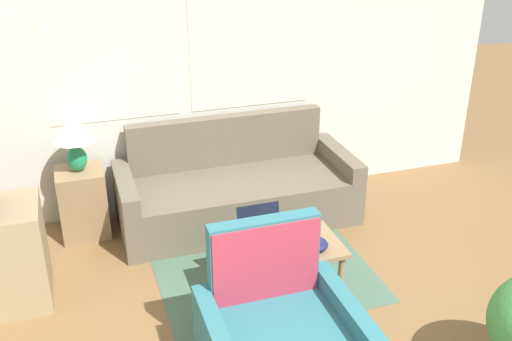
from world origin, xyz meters
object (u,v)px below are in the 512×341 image
snack_bowl (315,244)px  couch (236,191)px  cup_navy (314,223)px  book_red (296,234)px  table_lamp (74,135)px  cup_yellow (229,245)px  laptop (264,240)px  coffee_table (278,253)px

snack_bowl → couch: bearing=98.3°
couch → cup_navy: couch is taller
cup_navy → book_red: (-0.17, -0.06, -0.03)m
table_lamp → book_red: table_lamp is taller
cup_navy → cup_yellow: (-0.67, -0.08, -0.01)m
table_lamp → snack_bowl: bearing=-44.1°
laptop → coffee_table: bearing=-20.0°
coffee_table → cup_navy: cup_navy is taller
cup_yellow → laptop: bearing=-8.8°
book_red → snack_bowl: bearing=-71.9°
cup_navy → snack_bowl: cup_navy is taller
couch → snack_bowl: couch is taller
cup_yellow → snack_bowl: size_ratio=0.47×
book_red → couch: bearing=96.5°
couch → laptop: couch is taller
couch → cup_navy: (0.29, -1.05, 0.20)m
laptop → snack_bowl: laptop is taller
table_lamp → book_red: size_ratio=1.99×
laptop → snack_bowl: (0.33, -0.14, -0.02)m
coffee_table → snack_bowl: bearing=-23.7°
laptop → cup_navy: (0.43, 0.12, -0.01)m
cup_yellow → book_red: (0.51, 0.02, -0.02)m
table_lamp → cup_yellow: bearing=-54.0°
cup_navy → couch: bearing=105.5°
cup_navy → cup_yellow: cup_navy is taller
couch → laptop: size_ratio=6.19×
laptop → snack_bowl: size_ratio=1.83×
cup_navy → snack_bowl: 0.28m
coffee_table → book_red: book_red is taller
table_lamp → snack_bowl: table_lamp is taller
snack_bowl → laptop: bearing=157.4°
cup_yellow → cup_navy: bearing=7.1°
coffee_table → book_red: size_ratio=3.86×
coffee_table → cup_navy: (0.33, 0.16, 0.10)m
laptop → cup_navy: 0.45m
laptop → book_red: 0.28m
couch → laptop: bearing=-96.9°
cup_yellow → book_red: size_ratio=0.36×
couch → cup_yellow: size_ratio=24.35×
coffee_table → couch: bearing=88.0°
table_lamp → laptop: table_lamp is taller
table_lamp → coffee_table: 1.92m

